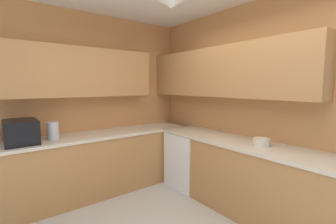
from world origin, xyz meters
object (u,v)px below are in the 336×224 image
Objects in this scene: dishwasher at (190,159)px; bowl at (262,142)px; kettle at (53,131)px; microwave at (21,132)px.

bowl is at bearing 1.43° from dishwasher.
kettle is (-0.64, -1.86, 0.59)m from dishwasher.
bowl is (1.86, 2.24, -0.10)m from microwave.
microwave is at bearing -93.24° from kettle.
bowl is at bearing 50.38° from microwave.
dishwasher is 2.39m from microwave.
kettle reaches higher than bowl.
kettle reaches higher than dishwasher.
dishwasher is 1.31m from bowl.
bowl reaches higher than dishwasher.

